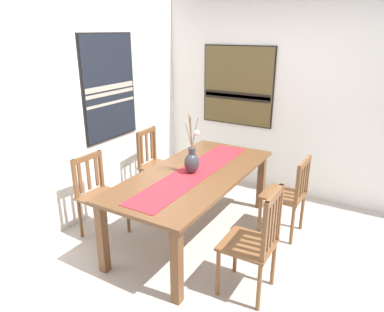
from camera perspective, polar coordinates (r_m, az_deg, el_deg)
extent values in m
cube|color=#B2A89E|center=(3.73, 5.51, -15.88)|extent=(6.40, 6.40, 0.03)
cube|color=silver|center=(4.23, -17.48, 7.91)|extent=(6.40, 0.12, 2.70)
cube|color=silver|center=(4.86, 15.58, 9.51)|extent=(0.12, 6.40, 2.70)
cube|color=brown|center=(3.72, 0.34, -2.88)|extent=(2.10, 0.97, 0.03)
cube|color=brown|center=(2.99, -2.45, -17.17)|extent=(0.08, 0.08, 0.70)
cube|color=brown|center=(4.53, 11.00, -4.10)|extent=(0.08, 0.08, 0.70)
cube|color=brown|center=(3.43, -14.15, -12.58)|extent=(0.08, 0.08, 0.70)
cube|color=brown|center=(4.82, 1.97, -2.21)|extent=(0.08, 0.08, 0.70)
cube|color=#B7232D|center=(3.71, 0.34, -2.59)|extent=(1.93, 0.36, 0.01)
ellipsoid|color=#333338|center=(3.66, -0.02, -1.12)|extent=(0.18, 0.15, 0.22)
cylinder|color=#333338|center=(3.62, -0.02, 0.83)|extent=(0.07, 0.07, 0.07)
cylinder|color=brown|center=(3.57, -0.14, 3.78)|extent=(0.03, 0.04, 0.31)
cylinder|color=brown|center=(3.57, 0.46, 3.74)|extent=(0.05, 0.05, 0.31)
cylinder|color=brown|center=(3.54, -0.26, 3.96)|extent=(0.05, 0.02, 0.35)
cylinder|color=brown|center=(3.53, -0.52, 3.25)|extent=(0.11, 0.02, 0.28)
sphere|color=silver|center=(3.56, 0.79, 3.69)|extent=(0.06, 0.06, 0.06)
cube|color=brown|center=(3.09, 8.91, -13.77)|extent=(0.42, 0.42, 0.03)
cylinder|color=brown|center=(3.14, 4.19, -18.12)|extent=(0.04, 0.04, 0.44)
cylinder|color=brown|center=(3.41, 6.94, -14.83)|extent=(0.04, 0.04, 0.44)
cylinder|color=brown|center=(3.04, 10.68, -19.95)|extent=(0.04, 0.04, 0.44)
cylinder|color=brown|center=(3.32, 12.89, -16.34)|extent=(0.04, 0.04, 0.44)
cube|color=brown|center=(2.75, 11.54, -11.95)|extent=(0.04, 0.04, 0.50)
cube|color=brown|center=(3.05, 13.78, -8.76)|extent=(0.04, 0.04, 0.50)
cube|color=brown|center=(2.80, 13.06, -6.32)|extent=(0.38, 0.03, 0.06)
cube|color=brown|center=(2.78, 11.71, -11.94)|extent=(0.04, 0.02, 0.41)
cube|color=brown|center=(2.85, 12.22, -11.22)|extent=(0.04, 0.02, 0.41)
cube|color=brown|center=(2.91, 12.70, -10.53)|extent=(0.04, 0.02, 0.41)
cube|color=brown|center=(2.97, 13.16, -9.87)|extent=(0.04, 0.02, 0.41)
cube|color=brown|center=(3.04, 13.60, -9.24)|extent=(0.04, 0.02, 0.41)
cube|color=brown|center=(4.67, -5.21, -1.66)|extent=(0.44, 0.44, 0.03)
cylinder|color=brown|center=(4.82, -2.16, -3.93)|extent=(0.04, 0.04, 0.44)
cylinder|color=brown|center=(4.53, -4.41, -5.53)|extent=(0.04, 0.04, 0.44)
cylinder|color=brown|center=(4.99, -5.77, -3.15)|extent=(0.04, 0.04, 0.44)
cylinder|color=brown|center=(4.72, -8.15, -4.63)|extent=(0.04, 0.04, 0.44)
cube|color=brown|center=(4.83, -6.06, 2.11)|extent=(0.04, 0.04, 0.46)
cube|color=brown|center=(4.55, -8.53, 0.89)|extent=(0.04, 0.04, 0.46)
cube|color=brown|center=(4.63, -7.36, 3.90)|extent=(0.38, 0.05, 0.06)
cube|color=brown|center=(4.78, -6.48, 1.73)|extent=(0.04, 0.02, 0.37)
cube|color=brown|center=(4.69, -7.25, 1.35)|extent=(0.04, 0.02, 0.37)
cube|color=brown|center=(4.61, -8.05, 0.95)|extent=(0.04, 0.02, 0.37)
cube|color=brown|center=(3.95, -14.13, -6.36)|extent=(0.44, 0.44, 0.03)
cylinder|color=brown|center=(4.04, -10.21, -9.11)|extent=(0.04, 0.04, 0.44)
cylinder|color=brown|center=(3.83, -13.95, -11.16)|extent=(0.04, 0.04, 0.44)
cylinder|color=brown|center=(4.28, -13.77, -7.71)|extent=(0.04, 0.04, 0.44)
cylinder|color=brown|center=(4.07, -17.48, -9.53)|extent=(0.04, 0.04, 0.44)
cube|color=brown|center=(4.10, -14.38, -1.95)|extent=(0.04, 0.04, 0.43)
cube|color=brown|center=(3.89, -18.25, -3.54)|extent=(0.04, 0.04, 0.43)
cube|color=brown|center=(3.93, -16.52, -0.26)|extent=(0.38, 0.05, 0.06)
cube|color=brown|center=(4.06, -15.04, -2.42)|extent=(0.04, 0.02, 0.34)
cube|color=brown|center=(3.99, -16.25, -2.92)|extent=(0.04, 0.02, 0.34)
cube|color=brown|center=(3.93, -17.49, -3.44)|extent=(0.04, 0.02, 0.34)
cube|color=brown|center=(4.00, 14.37, -6.02)|extent=(0.43, 0.43, 0.03)
cylinder|color=brown|center=(4.00, 10.79, -9.47)|extent=(0.04, 0.04, 0.44)
cylinder|color=brown|center=(4.30, 12.59, -7.43)|extent=(0.04, 0.04, 0.44)
cylinder|color=brown|center=(3.91, 15.77, -10.66)|extent=(0.04, 0.04, 0.44)
cylinder|color=brown|center=(4.22, 17.22, -8.46)|extent=(0.04, 0.04, 0.44)
cube|color=brown|center=(3.70, 16.56, -4.52)|extent=(0.04, 0.04, 0.43)
cube|color=brown|center=(4.03, 18.01, -2.70)|extent=(0.04, 0.04, 0.43)
cube|color=brown|center=(3.80, 17.59, -1.04)|extent=(0.38, 0.04, 0.06)
cube|color=brown|center=(3.75, 16.73, -4.50)|extent=(0.04, 0.02, 0.34)
cube|color=brown|center=(3.83, 17.11, -4.01)|extent=(0.04, 0.02, 0.34)
cube|color=brown|center=(3.91, 17.47, -3.55)|extent=(0.04, 0.02, 0.34)
cube|color=brown|center=(3.99, 17.82, -3.10)|extent=(0.04, 0.02, 0.34)
cube|color=black|center=(4.45, -13.17, 10.62)|extent=(0.87, 0.04, 1.25)
cube|color=black|center=(4.43, -12.96, 10.61)|extent=(0.84, 0.01, 1.22)
cube|color=#B2A893|center=(4.44, -12.85, 9.78)|extent=(0.81, 0.00, 0.04)
cube|color=#B2A893|center=(4.43, -12.92, 10.70)|extent=(0.81, 0.00, 0.06)
cube|color=#B2A893|center=(4.46, -12.74, 8.30)|extent=(0.81, 0.00, 0.03)
cube|color=black|center=(5.03, 7.35, 11.07)|extent=(0.04, 1.03, 1.08)
cube|color=brown|center=(5.01, 7.25, 11.04)|extent=(0.01, 1.00, 1.05)
cube|color=black|center=(5.03, 7.16, 9.50)|extent=(0.00, 0.97, 0.04)
cube|color=black|center=(5.03, 7.15, 9.22)|extent=(0.00, 0.97, 0.06)
cube|color=black|center=(5.02, 7.17, 9.69)|extent=(0.00, 0.97, 0.08)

